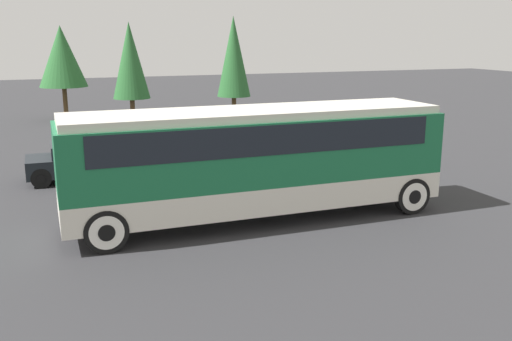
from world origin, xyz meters
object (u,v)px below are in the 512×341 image
at_px(parked_car_near, 282,154).
at_px(parked_car_far, 306,138).
at_px(tour_bus, 259,153).
at_px(parked_car_mid, 89,160).

relative_size(parked_car_near, parked_car_far, 1.00).
relative_size(tour_bus, parked_car_near, 2.36).
bearing_deg(parked_car_far, parked_car_near, -131.77).
bearing_deg(parked_car_mid, parked_car_far, 6.74).
relative_size(parked_car_mid, parked_car_far, 0.97).
xyz_separation_m(tour_bus, parked_car_near, (2.99, 5.30, -1.28)).
distance_m(parked_car_near, parked_car_mid, 7.35).
xyz_separation_m(parked_car_near, parked_car_mid, (-7.22, 1.38, 0.04)).
height_order(parked_car_near, parked_car_far, parked_car_far).
bearing_deg(parked_car_mid, tour_bus, -57.65).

